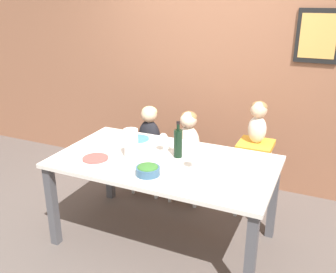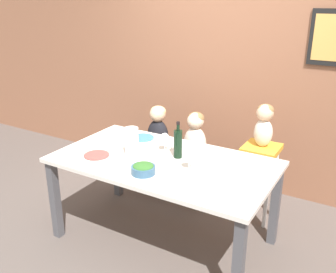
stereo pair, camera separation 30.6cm
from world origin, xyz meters
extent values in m
plane|color=#564C47|center=(0.00, 0.00, 0.00)|extent=(14.00, 14.00, 0.00)
cube|color=#8E5B42|center=(0.00, 1.37, 1.35)|extent=(10.00, 0.06, 2.70)
cube|color=black|center=(0.98, 1.33, 1.68)|extent=(0.40, 0.02, 0.50)
cube|color=gold|center=(0.98, 1.32, 1.68)|extent=(0.33, 0.00, 0.41)
cube|color=silver|center=(0.00, 0.00, 0.75)|extent=(1.80, 1.00, 0.03)
cube|color=#4C4C51|center=(-0.84, -0.44, 0.37)|extent=(0.07, 0.07, 0.74)
cube|color=#4C4C51|center=(0.84, -0.44, 0.37)|extent=(0.07, 0.07, 0.74)
cube|color=#4C4C51|center=(-0.84, 0.44, 0.37)|extent=(0.07, 0.07, 0.74)
cube|color=#4C4C51|center=(0.84, 0.44, 0.37)|extent=(0.07, 0.07, 0.74)
cylinder|color=silver|center=(-0.66, 0.61, 0.20)|extent=(0.04, 0.04, 0.40)
cylinder|color=silver|center=(-0.38, 0.61, 0.20)|extent=(0.04, 0.04, 0.40)
cylinder|color=silver|center=(-0.66, 0.89, 0.20)|extent=(0.04, 0.04, 0.40)
cylinder|color=silver|center=(-0.38, 0.89, 0.20)|extent=(0.04, 0.04, 0.40)
cube|color=tan|center=(-0.52, 0.75, 0.42)|extent=(0.37, 0.39, 0.05)
cylinder|color=silver|center=(-0.22, 0.61, 0.20)|extent=(0.04, 0.04, 0.40)
cylinder|color=silver|center=(0.06, 0.61, 0.20)|extent=(0.04, 0.04, 0.40)
cylinder|color=silver|center=(-0.22, 0.89, 0.20)|extent=(0.04, 0.04, 0.40)
cylinder|color=silver|center=(0.06, 0.89, 0.20)|extent=(0.04, 0.04, 0.40)
cube|color=tan|center=(-0.08, 0.75, 0.42)|extent=(0.37, 0.39, 0.05)
cylinder|color=silver|center=(0.48, 0.63, 0.35)|extent=(0.04, 0.04, 0.70)
cylinder|color=silver|center=(0.71, 0.63, 0.35)|extent=(0.04, 0.04, 0.70)
cylinder|color=silver|center=(0.48, 0.87, 0.35)|extent=(0.04, 0.04, 0.70)
cylinder|color=silver|center=(0.71, 0.87, 0.35)|extent=(0.04, 0.04, 0.70)
cube|color=gold|center=(0.59, 0.75, 0.73)|extent=(0.31, 0.33, 0.05)
ellipsoid|color=black|center=(-0.52, 0.75, 0.63)|extent=(0.24, 0.18, 0.37)
sphere|color=#D6AD89|center=(-0.52, 0.75, 0.88)|extent=(0.17, 0.17, 0.17)
ellipsoid|color=#DBC684|center=(-0.52, 0.76, 0.91)|extent=(0.16, 0.16, 0.12)
ellipsoid|color=beige|center=(-0.08, 0.75, 0.63)|extent=(0.24, 0.18, 0.37)
sphere|color=beige|center=(-0.08, 0.75, 0.88)|extent=(0.17, 0.17, 0.17)
ellipsoid|color=olive|center=(-0.08, 0.76, 0.91)|extent=(0.16, 0.16, 0.12)
ellipsoid|color=beige|center=(0.59, 0.75, 0.88)|extent=(0.17, 0.13, 0.26)
sphere|color=#D6AD89|center=(0.59, 0.75, 1.07)|extent=(0.15, 0.15, 0.15)
ellipsoid|color=olive|center=(0.59, 0.76, 1.09)|extent=(0.15, 0.14, 0.11)
cylinder|color=black|center=(0.08, 0.11, 0.89)|extent=(0.07, 0.07, 0.24)
cylinder|color=black|center=(0.08, 0.11, 1.04)|extent=(0.03, 0.03, 0.08)
cylinder|color=black|center=(0.08, 0.11, 1.07)|extent=(0.03, 0.03, 0.02)
cylinder|color=white|center=(-0.28, -0.05, 0.89)|extent=(0.12, 0.12, 0.24)
cylinder|color=white|center=(0.27, -0.06, 0.77)|extent=(0.06, 0.06, 0.00)
cylinder|color=white|center=(0.27, -0.06, 0.81)|extent=(0.01, 0.01, 0.07)
ellipsoid|color=white|center=(0.27, -0.06, 0.89)|extent=(0.08, 0.08, 0.09)
cylinder|color=white|center=(-0.09, 0.16, 0.77)|extent=(0.06, 0.06, 0.00)
cylinder|color=white|center=(-0.09, 0.16, 0.81)|extent=(0.01, 0.01, 0.07)
ellipsoid|color=white|center=(-0.09, 0.16, 0.89)|extent=(0.08, 0.08, 0.09)
cylinder|color=#335675|center=(0.00, -0.29, 0.80)|extent=(0.19, 0.19, 0.06)
ellipsoid|color=#336628|center=(0.00, -0.29, 0.83)|extent=(0.16, 0.16, 0.04)
cylinder|color=#D14C47|center=(-0.53, -0.22, 0.78)|extent=(0.21, 0.21, 0.01)
cylinder|color=teal|center=(-0.43, 0.32, 0.78)|extent=(0.21, 0.21, 0.01)
camera|label=1|loc=(1.19, -2.54, 2.03)|focal=40.00mm
camera|label=2|loc=(1.46, -2.40, 2.03)|focal=40.00mm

